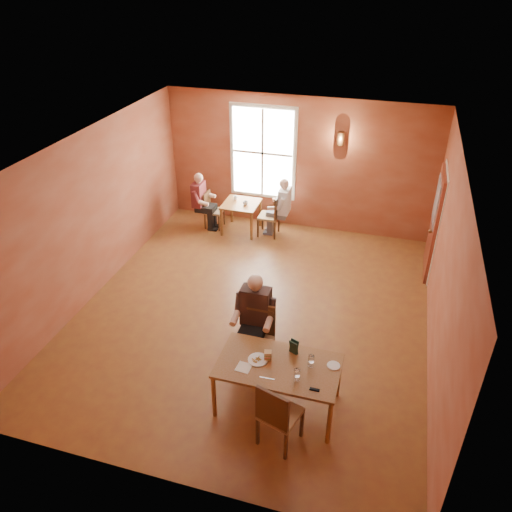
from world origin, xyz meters
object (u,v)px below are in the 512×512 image
(diner_white, at_px, (270,209))
(chair_empty, at_px, (280,412))
(main_table, at_px, (278,385))
(chair_diner_white, at_px, (269,215))
(second_table, at_px, (241,217))
(diner_main, at_px, (256,332))
(chair_diner_maroon, at_px, (214,210))
(diner_maroon, at_px, (213,202))
(chair_diner_main, at_px, (256,341))

(diner_white, bearing_deg, chair_empty, -163.65)
(main_table, relative_size, chair_diner_white, 1.70)
(main_table, height_order, second_table, main_table)
(diner_main, xyz_separation_m, chair_diner_white, (-0.94, 4.22, -0.24))
(chair_diner_maroon, bearing_deg, diner_maroon, -90.00)
(main_table, relative_size, diner_main, 1.13)
(chair_empty, height_order, diner_maroon, diner_maroon)
(chair_diner_main, distance_m, chair_diner_maroon, 4.75)
(chair_diner_main, relative_size, diner_maroon, 0.82)
(second_table, xyz_separation_m, chair_diner_white, (0.65, 0.00, 0.14))
(chair_empty, relative_size, diner_white, 0.80)
(second_table, bearing_deg, diner_maroon, 180.00)
(diner_main, distance_m, diner_white, 4.32)
(chair_empty, xyz_separation_m, diner_maroon, (-2.94, 5.40, 0.12))
(diner_white, bearing_deg, diner_maroon, 90.00)
(main_table, relative_size, second_table, 2.10)
(main_table, height_order, chair_diner_maroon, chair_diner_maroon)
(chair_diner_white, distance_m, diner_maroon, 1.34)
(diner_white, relative_size, diner_maroon, 1.01)
(chair_diner_maroon, bearing_deg, second_table, 90.00)
(chair_empty, xyz_separation_m, diner_white, (-1.58, 5.40, 0.13))
(main_table, bearing_deg, diner_maroon, 119.80)
(main_table, xyz_separation_m, chair_diner_main, (-0.50, 0.65, 0.14))
(second_table, bearing_deg, chair_diner_main, -69.21)
(second_table, bearing_deg, chair_empty, -67.26)
(main_table, relative_size, diner_white, 1.27)
(second_table, bearing_deg, diner_main, -69.34)
(chair_diner_main, relative_size, diner_main, 0.72)
(diner_main, height_order, diner_maroon, diner_main)
(chair_diner_main, bearing_deg, main_table, 127.57)
(main_table, height_order, diner_main, diner_main)
(diner_white, bearing_deg, main_table, -163.75)
(chair_diner_maroon, relative_size, diner_maroon, 0.67)
(chair_diner_main, relative_size, chair_empty, 1.01)
(diner_white, bearing_deg, chair_diner_maroon, 90.00)
(diner_maroon, bearing_deg, chair_empty, 28.59)
(chair_diner_white, bearing_deg, main_table, -163.42)
(chair_diner_main, xyz_separation_m, chair_diner_maroon, (-2.24, 4.19, -0.09))
(chair_diner_main, height_order, chair_empty, chair_diner_main)
(second_table, distance_m, chair_diner_white, 0.66)
(diner_maroon, bearing_deg, chair_diner_white, 90.00)
(second_table, distance_m, diner_maroon, 0.74)
(chair_empty, xyz_separation_m, chair_diner_maroon, (-2.91, 5.40, -0.09))
(chair_diner_main, bearing_deg, second_table, -69.21)
(diner_main, height_order, second_table, diner_main)
(main_table, relative_size, diner_maroon, 1.28)
(diner_main, bearing_deg, main_table, 128.88)
(diner_main, relative_size, chair_empty, 1.39)
(chair_empty, distance_m, diner_maroon, 6.15)
(chair_diner_main, distance_m, chair_diner_white, 4.29)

